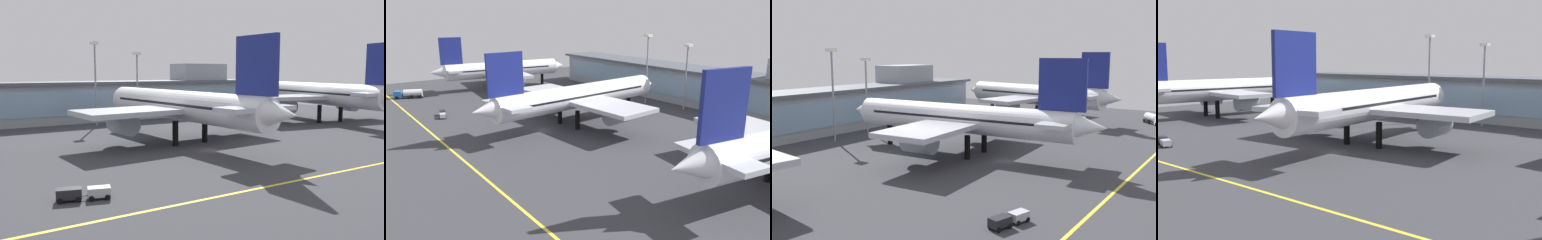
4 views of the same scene
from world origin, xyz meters
The scene contains 9 objects.
ground_plane centered at (0.00, 0.00, 0.00)m, with size 180.00×180.00×0.00m, color #38383D.
taxiway_centreline_stripe centered at (0.00, -22.00, 0.01)m, with size 144.00×0.50×0.01m, color yellow.
terminal_building centered at (2.02, 53.13, 5.97)m, with size 115.20×14.00×16.09m.
airliner_near_right centered at (0.17, 10.32, 6.99)m, with size 40.84×56.72×19.12m.
airliner_far_right centered at (50.09, 17.66, 7.39)m, with size 40.27×53.93×20.17m.
fuel_tanker_truck centered at (60.30, -14.42, 1.51)m, with size 8.57×7.56×2.90m.
service_truck_far centered at (-26.99, -15.23, 0.79)m, with size 5.80×3.13×1.40m.
apron_light_mast_west centered at (-6.21, 40.78, 13.95)m, with size 1.80×1.80×20.93m.
apron_light_mast_centre centered at (6.31, 43.49, 12.71)m, with size 1.80×1.80×18.75m.
Camera 3 is at (-70.17, -38.37, 20.08)m, focal length 40.90 mm.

